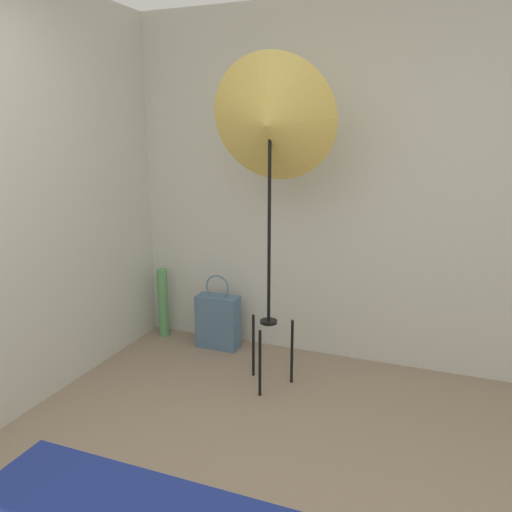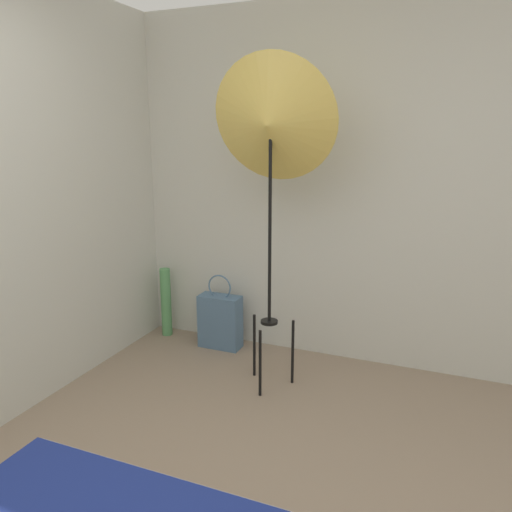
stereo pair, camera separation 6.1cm
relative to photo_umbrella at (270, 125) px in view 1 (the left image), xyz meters
name	(u,v)px [view 1 (the left image)]	position (x,y,z in m)	size (l,w,h in m)	color
wall_back	(335,188)	(0.28, 0.65, -0.44)	(8.00, 0.05, 2.60)	beige
wall_side_left	(19,201)	(-1.31, -0.73, -0.44)	(0.05, 8.00, 2.60)	beige
photo_umbrella	(270,125)	(0.00, 0.00, 0.00)	(0.81, 0.39, 2.16)	black
tote_bag	(218,321)	(-0.59, 0.44, -1.52)	(0.34, 0.15, 0.61)	slate
paper_roll	(163,303)	(-1.12, 0.49, -1.45)	(0.09, 0.09, 0.59)	#56995B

